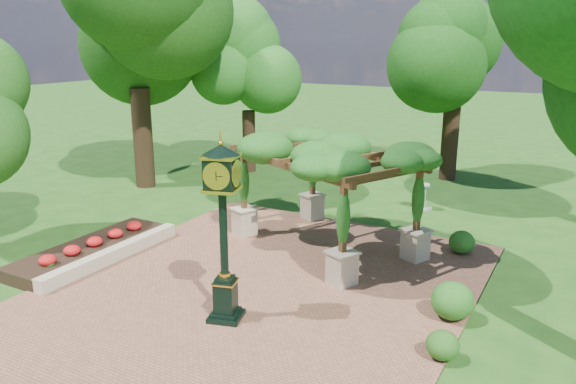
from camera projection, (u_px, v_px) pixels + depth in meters
The scene contains 13 objects.
ground at pixel (237, 305), 13.43m from camera, with size 120.00×120.00×0.00m, color #1E4714.
brick_plaza at pixel (259, 288), 14.27m from camera, with size 10.00×12.00×0.04m, color brown.
border_wall at pixel (113, 255), 15.95m from camera, with size 0.35×5.00×0.40m, color #C6B793.
flower_bed at pixel (90, 250), 16.38m from camera, with size 1.50×5.00×0.36m, color red.
pedestal_clock at pixel (223, 217), 12.06m from camera, with size 1.00×1.00×4.08m.
pergola at pixel (326, 157), 16.37m from camera, with size 6.32×5.29×3.41m.
sundial at pixel (422, 199), 20.69m from camera, with size 0.71×0.71×0.99m.
shrub_front at pixel (442, 345), 11.03m from camera, with size 0.66×0.66×0.59m, color #224F16.
shrub_mid at pixel (452, 301), 12.60m from camera, with size 0.96×0.96×0.86m, color #225919.
shrub_back at pixel (462, 242), 16.47m from camera, with size 0.75×0.75×0.67m, color #27621C.
tree_west_near at pixel (134, 6), 22.18m from camera, with size 5.62×5.62×10.75m.
tree_west_far at pixel (248, 62), 25.49m from camera, with size 3.75×3.75×7.42m.
tree_north at pixel (457, 49), 23.85m from camera, with size 3.89×3.89×8.33m.
Camera 1 is at (7.01, -10.09, 6.19)m, focal length 35.00 mm.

